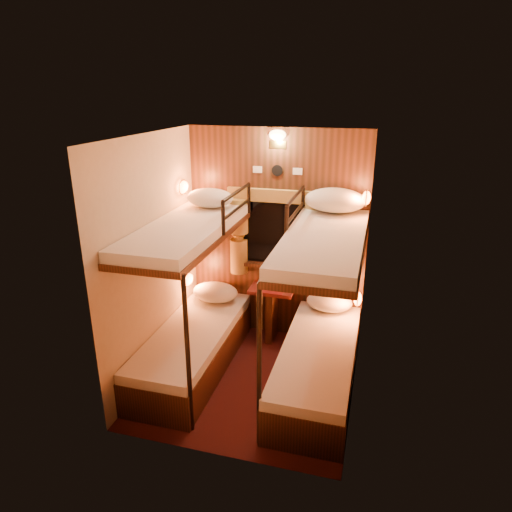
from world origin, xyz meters
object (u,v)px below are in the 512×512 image
(bunk_right, at_px, (319,336))
(bottle_right, at_px, (280,280))
(table, at_px, (272,306))
(bunk_left, at_px, (193,319))
(bottle_left, at_px, (262,277))

(bunk_right, bearing_deg, bottle_right, 125.99)
(bunk_right, xyz_separation_m, table, (-0.65, 0.78, -0.14))
(table, xyz_separation_m, bottle_right, (0.10, -0.02, 0.35))
(bunk_left, distance_m, bottle_right, 1.08)
(bunk_left, relative_size, bottle_left, 8.96)
(bottle_right, bearing_deg, table, 166.86)
(bunk_right, distance_m, bottle_right, 0.96)
(bunk_right, height_order, bottle_left, bunk_right)
(table, relative_size, bottle_left, 3.09)
(bunk_right, xyz_separation_m, bottle_left, (-0.78, 0.83, 0.18))
(bottle_right, bearing_deg, bunk_left, -134.49)
(bottle_left, bearing_deg, bottle_right, -17.31)
(bottle_right, bearing_deg, bunk_right, -54.01)
(bunk_left, bearing_deg, table, 50.33)
(bunk_left, xyz_separation_m, bottle_right, (0.74, 0.76, 0.21))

